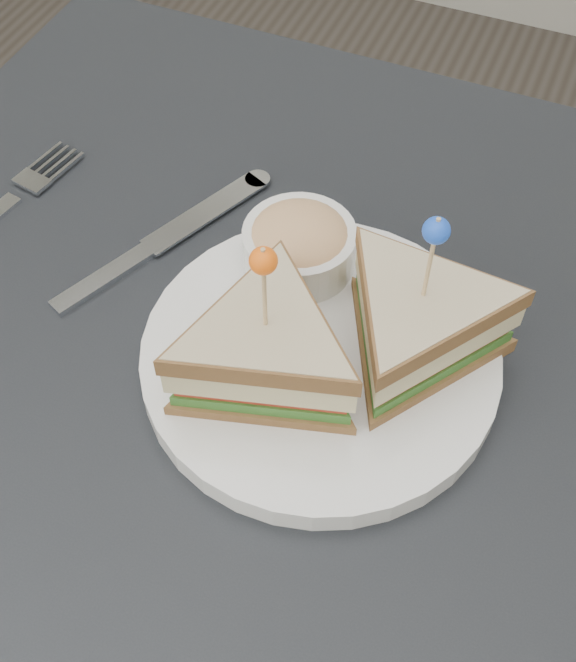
{
  "coord_description": "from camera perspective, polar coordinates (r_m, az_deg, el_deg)",
  "views": [
    {
      "loc": [
        0.14,
        -0.31,
        1.25
      ],
      "look_at": [
        0.01,
        0.01,
        0.8
      ],
      "focal_mm": 45.0,
      "sensor_mm": 36.0,
      "label": 1
    }
  ],
  "objects": [
    {
      "name": "table",
      "position": [
        0.67,
        -1.12,
        -6.88
      ],
      "size": [
        0.8,
        0.8,
        0.75
      ],
      "color": "black",
      "rests_on": "ground"
    },
    {
      "name": "plate_meal",
      "position": [
        0.58,
        3.09,
        -0.09
      ],
      "size": [
        0.32,
        0.32,
        0.15
      ],
      "rotation": [
        0.0,
        0.0,
        -0.25
      ],
      "color": "white",
      "rests_on": "table"
    },
    {
      "name": "cutlery_knife",
      "position": [
        0.69,
        -8.96,
        5.96
      ],
      "size": [
        0.11,
        0.21,
        0.01
      ],
      "rotation": [
        0.0,
        0.0,
        -0.42
      ],
      "color": "silver",
      "rests_on": "table"
    }
  ]
}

